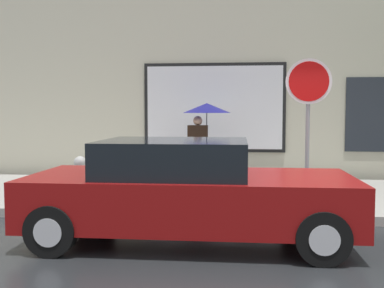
{
  "coord_description": "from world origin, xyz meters",
  "views": [
    {
      "loc": [
        -0.82,
        -6.22,
        1.77
      ],
      "look_at": [
        -1.63,
        1.8,
        1.2
      ],
      "focal_mm": 42.96,
      "sensor_mm": 36.0,
      "label": 1
    }
  ],
  "objects_px": {
    "parked_car": "(187,191)",
    "pedestrian_with_umbrella": "(204,118)",
    "fire_hydrant": "(80,179)",
    "stop_sign": "(308,103)"
  },
  "relations": [
    {
      "from": "parked_car",
      "to": "stop_sign",
      "type": "relative_size",
      "value": 1.74
    },
    {
      "from": "pedestrian_with_umbrella",
      "to": "fire_hydrant",
      "type": "bearing_deg",
      "value": -131.41
    },
    {
      "from": "pedestrian_with_umbrella",
      "to": "stop_sign",
      "type": "bearing_deg",
      "value": -52.16
    },
    {
      "from": "stop_sign",
      "to": "fire_hydrant",
      "type": "bearing_deg",
      "value": 178.1
    },
    {
      "from": "parked_car",
      "to": "fire_hydrant",
      "type": "relative_size",
      "value": 5.3
    },
    {
      "from": "parked_car",
      "to": "pedestrian_with_umbrella",
      "type": "distance_m",
      "value": 4.25
    },
    {
      "from": "parked_car",
      "to": "pedestrian_with_umbrella",
      "type": "height_order",
      "value": "pedestrian_with_umbrella"
    },
    {
      "from": "parked_car",
      "to": "fire_hydrant",
      "type": "height_order",
      "value": "parked_car"
    },
    {
      "from": "fire_hydrant",
      "to": "pedestrian_with_umbrella",
      "type": "distance_m",
      "value": 3.3
    },
    {
      "from": "fire_hydrant",
      "to": "stop_sign",
      "type": "xyz_separation_m",
      "value": [
        3.99,
        -0.13,
        1.36
      ]
    }
  ]
}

